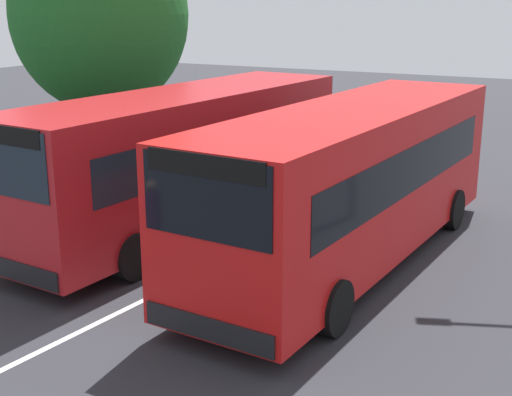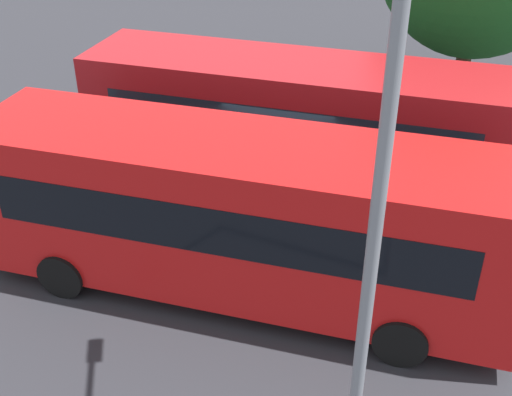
# 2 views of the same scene
# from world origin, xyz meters

# --- Properties ---
(ground_plane) EXTENTS (74.26, 74.26, 0.00)m
(ground_plane) POSITION_xyz_m (0.00, 0.00, 0.00)
(ground_plane) COLOR #2B2B30
(bus_far_left) EXTENTS (10.07, 3.23, 3.14)m
(bus_far_left) POSITION_xyz_m (-0.18, -2.08, 1.72)
(bus_far_left) COLOR #AD191E
(bus_far_left) RESTS_ON ground
(bus_center_left) EXTENTS (10.05, 3.11, 3.14)m
(bus_center_left) POSITION_xyz_m (0.17, 2.09, 1.72)
(bus_center_left) COLOR red
(bus_center_left) RESTS_ON ground
(street_lamp) EXTENTS (1.05, 2.36, 7.61)m
(street_lamp) POSITION_xyz_m (-2.23, 5.71, 4.39)
(street_lamp) COLOR gray
(street_lamp) RESTS_ON ground
(lane_stripe_outer_left) EXTENTS (15.62, 1.89, 0.01)m
(lane_stripe_outer_left) POSITION_xyz_m (0.00, 0.00, 0.00)
(lane_stripe_outer_left) COLOR silver
(lane_stripe_outer_left) RESTS_ON ground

